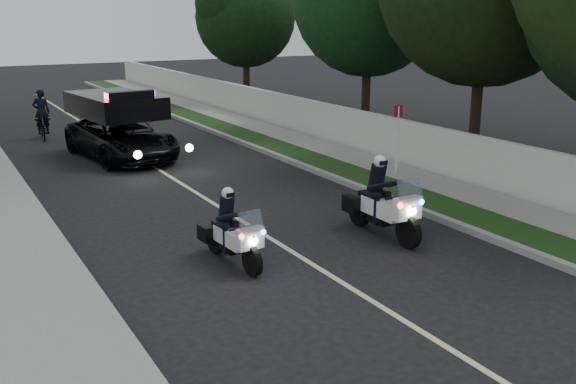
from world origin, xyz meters
name	(u,v)px	position (x,y,z in m)	size (l,w,h in m)	color
ground	(391,313)	(0.00, 0.00, 0.00)	(120.00, 120.00, 0.00)	black
curb_right	(300,165)	(4.10, 10.00, 0.07)	(0.20, 60.00, 0.15)	gray
grass_verge	(318,162)	(4.80, 10.00, 0.08)	(1.20, 60.00, 0.16)	#193814
sidewalk_right	(351,158)	(6.10, 10.00, 0.08)	(1.40, 60.00, 0.16)	gray
property_wall	(375,136)	(7.10, 10.00, 0.75)	(0.22, 60.00, 1.50)	beige
curb_left	(31,198)	(-4.10, 10.00, 0.07)	(0.20, 60.00, 0.15)	gray
lane_marking	(179,182)	(0.00, 10.00, 0.00)	(0.12, 50.00, 0.01)	#BFB78C
police_moto_left	(233,263)	(-1.34, 3.34, 0.00)	(0.63, 1.81, 1.54)	silver
police_moto_right	(381,236)	(2.24, 3.22, 0.00)	(0.75, 2.14, 1.82)	white
police_suv	(123,158)	(-0.52, 14.10, 0.00)	(2.42, 5.23, 2.54)	black
bicycle	(44,139)	(-2.23, 19.18, 0.00)	(0.61, 1.75, 0.92)	black
cyclist	(44,139)	(-2.23, 19.18, 0.00)	(0.63, 0.42, 1.75)	black
sign_post	(396,176)	(6.00, 7.46, 0.00)	(0.35, 0.35, 2.24)	#B01B0C
tree_right_c	(472,160)	(9.73, 8.04, 0.00)	(6.81, 6.81, 11.34)	black
tree_right_d	(365,130)	(10.05, 14.66, 0.00)	(6.21, 6.21, 10.35)	#154016
tree_right_e	(247,103)	(9.51, 25.00, 0.00)	(5.38, 5.38, 8.96)	black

